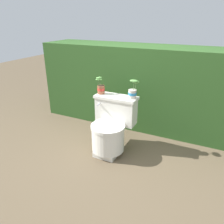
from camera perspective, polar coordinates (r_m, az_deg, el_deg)
name	(u,v)px	position (r m, az deg, el deg)	size (l,w,h in m)	color
ground_plane	(113,154)	(2.61, 0.28, -11.01)	(12.00, 12.00, 0.00)	brown
hedge_backdrop	(142,86)	(3.18, 7.83, 6.64)	(2.94, 0.64, 1.14)	#284C1E
toilet	(111,127)	(2.54, -0.27, -4.04)	(0.50, 0.52, 0.65)	silver
potted_plant_left	(101,88)	(2.59, -2.97, 6.39)	(0.11, 0.09, 0.20)	#9E5638
potted_plant_midleft	(133,91)	(2.44, 5.48, 5.48)	(0.11, 0.11, 0.21)	beige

